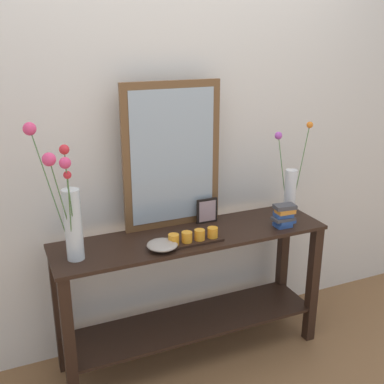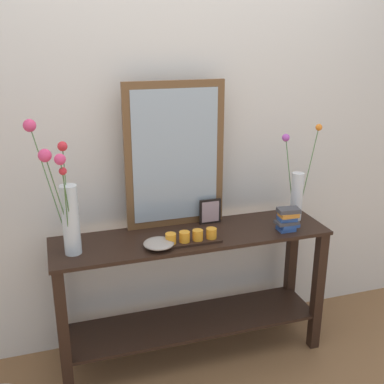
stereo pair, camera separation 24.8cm
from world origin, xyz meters
TOP-DOWN VIEW (x-y plane):
  - ground_plane at (0.00, 0.00)m, footprint 7.00×6.00m
  - wall_back at (0.00, 0.32)m, footprint 6.40×0.08m
  - console_table at (0.00, 0.00)m, footprint 1.52×0.40m
  - mirror_leaning at (-0.04, 0.17)m, footprint 0.56×0.03m
  - tall_vase_left at (-0.65, -0.04)m, footprint 0.21×0.22m
  - vase_right at (0.65, 0.03)m, footprint 0.22×0.14m
  - candle_tray at (-0.04, -0.10)m, footprint 0.32×0.09m
  - picture_frame_small at (0.15, 0.12)m, footprint 0.13×0.01m
  - decorative_bowl at (-0.21, -0.11)m, footprint 0.16×0.16m
  - book_stack at (0.52, -0.10)m, footprint 0.13×0.09m

SIDE VIEW (x-z plane):
  - ground_plane at x=0.00m, z-range -0.02..0.00m
  - console_table at x=0.00m, z-range 0.09..0.86m
  - decorative_bowl at x=-0.21m, z-range 0.77..0.82m
  - candle_tray at x=-0.04m, z-range 0.76..0.83m
  - book_stack at x=0.52m, z-range 0.77..0.90m
  - picture_frame_small at x=0.15m, z-range 0.77..0.91m
  - vase_right at x=0.65m, z-range 0.67..1.22m
  - tall_vase_left at x=-0.65m, z-range 0.69..1.36m
  - mirror_leaning at x=-0.04m, z-range 0.77..1.58m
  - wall_back at x=0.00m, z-range 0.00..2.70m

